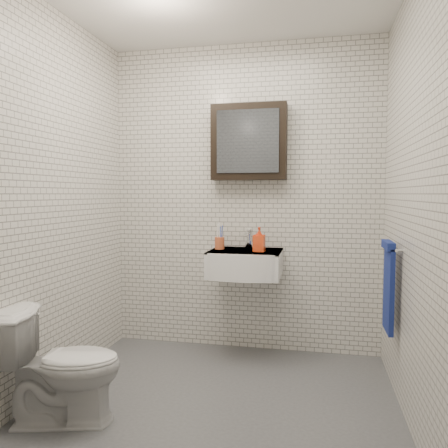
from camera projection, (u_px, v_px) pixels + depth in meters
name	position (u px, v px, depth m)	size (l,w,h in m)	color
ground	(217.00, 401.00, 2.70)	(2.20, 2.00, 0.01)	#4A4C51
room_shell	(217.00, 164.00, 2.60)	(2.22, 2.02, 2.51)	silver
washbasin	(245.00, 263.00, 3.35)	(0.55, 0.50, 0.20)	white
faucet	(249.00, 240.00, 3.54)	(0.06, 0.20, 0.15)	silver
mirror_cabinet	(249.00, 142.00, 3.48)	(0.60, 0.15, 0.60)	black
towel_rail	(389.00, 283.00, 2.77)	(0.09, 0.30, 0.58)	silver
toothbrush_cup	(220.00, 242.00, 3.47)	(0.08, 0.08, 0.21)	#C25630
soap_bottle	(259.00, 239.00, 3.31)	(0.08, 0.09, 0.19)	orange
toilet	(62.00, 365.00, 2.45)	(0.37, 0.64, 0.66)	white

